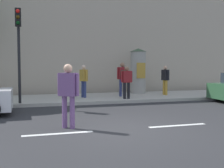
# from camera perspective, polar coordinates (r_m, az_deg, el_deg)

# --- Properties ---
(ground_plane) EXTENTS (80.00, 80.00, 0.00)m
(ground_plane) POSITION_cam_1_polar(r_m,az_deg,el_deg) (7.54, 2.08, -9.49)
(ground_plane) COLOR #2B2B2D
(sidewalk_curb) EXTENTS (36.00, 4.00, 0.15)m
(sidewalk_curb) POSITION_cam_1_polar(r_m,az_deg,el_deg) (14.25, -6.94, -3.03)
(sidewalk_curb) COLOR #B2ADA3
(sidewalk_curb) RESTS_ON ground_plane
(lane_markings) EXTENTS (25.80, 0.16, 0.01)m
(lane_markings) POSITION_cam_1_polar(r_m,az_deg,el_deg) (7.54, 2.08, -9.46)
(lane_markings) COLOR silver
(lane_markings) RESTS_ON ground_plane
(building_backdrop) EXTENTS (36.00, 5.00, 8.06)m
(building_backdrop) POSITION_cam_1_polar(r_m,az_deg,el_deg) (19.25, -9.55, 10.44)
(building_backdrop) COLOR #B7A893
(building_backdrop) RESTS_ON ground_plane
(traffic_light) EXTENTS (0.24, 0.45, 4.00)m
(traffic_light) POSITION_cam_1_polar(r_m,az_deg,el_deg) (12.26, -18.98, 8.78)
(traffic_light) COLOR black
(traffic_light) RESTS_ON sidewalk_curb
(poster_column) EXTENTS (1.00, 1.00, 2.66)m
(poster_column) POSITION_cam_1_polar(r_m,az_deg,el_deg) (16.27, 5.48, 2.83)
(poster_column) COLOR #9E9B93
(poster_column) RESTS_ON sidewalk_curb
(pedestrian_with_backpack) EXTENTS (0.54, 0.50, 1.79)m
(pedestrian_with_backpack) POSITION_cam_1_polar(r_m,az_deg,el_deg) (7.61, -9.16, -1.25)
(pedestrian_with_backpack) COLOR #724C84
(pedestrian_with_backpack) RESTS_ON ground_plane
(pedestrian_near_pole) EXTENTS (0.60, 0.27, 1.59)m
(pedestrian_near_pole) POSITION_cam_1_polar(r_m,az_deg,el_deg) (13.31, 3.08, 0.85)
(pedestrian_near_pole) COLOR black
(pedestrian_near_pole) RESTS_ON sidewalk_curb
(pedestrian_in_red_top) EXTENTS (0.38, 0.56, 1.66)m
(pedestrian_in_red_top) POSITION_cam_1_polar(r_m,az_deg,el_deg) (13.96, -5.94, 1.13)
(pedestrian_in_red_top) COLOR navy
(pedestrian_in_red_top) RESTS_ON sidewalk_curb
(pedestrian_in_light_jacket) EXTENTS (0.60, 0.38, 1.80)m
(pedestrian_in_light_jacket) POSITION_cam_1_polar(r_m,az_deg,el_deg) (14.40, 2.24, 1.67)
(pedestrian_in_light_jacket) COLOR navy
(pedestrian_in_light_jacket) RESTS_ON sidewalk_curb
(pedestrian_with_bag) EXTENTS (0.31, 0.59, 1.63)m
(pedestrian_with_bag) POSITION_cam_1_polar(r_m,az_deg,el_deg) (15.44, 11.08, 1.26)
(pedestrian_with_bag) COLOR #B78C33
(pedestrian_with_bag) RESTS_ON sidewalk_curb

